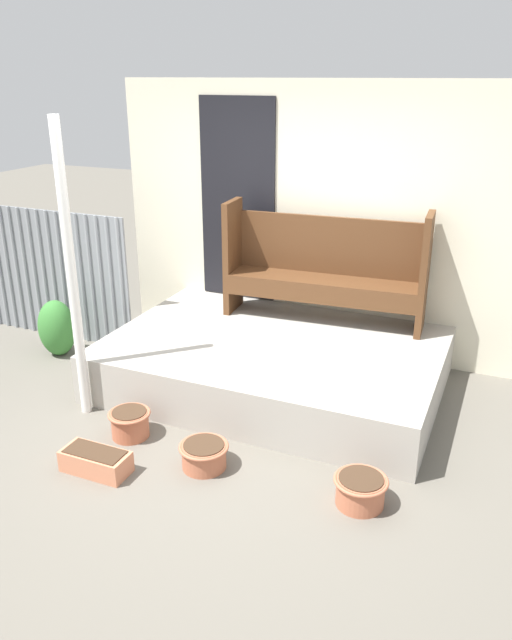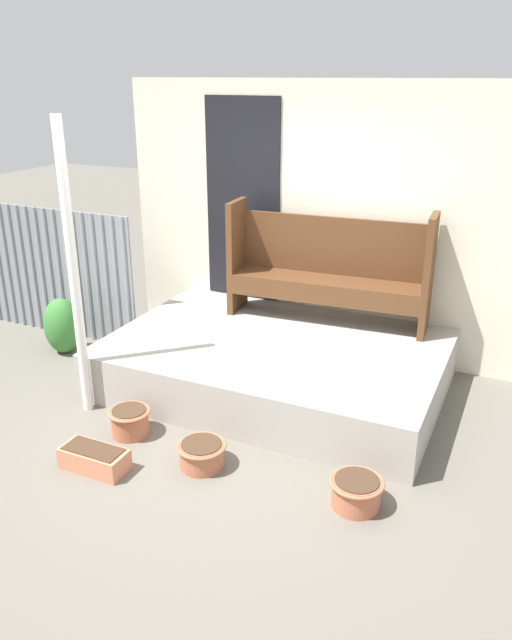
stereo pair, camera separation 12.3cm
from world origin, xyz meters
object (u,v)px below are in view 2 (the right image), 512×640
object	(u,v)px
support_post	(74,274)
flower_pot_middle	(202,453)
bench	(329,265)
flower_pot_right	(356,491)
planter_box_rect	(94,459)
shrub_by_fence	(62,326)
flower_pot_left	(130,421)

from	to	relation	value
support_post	flower_pot_middle	bearing A→B (deg)	-14.05
bench	flower_pot_right	size ratio (longest dim) A/B	5.28
flower_pot_middle	planter_box_rect	size ratio (longest dim) A/B	0.73
support_post	planter_box_rect	size ratio (longest dim) A/B	4.83
flower_pot_right	shrub_by_fence	world-z (taller)	shrub_by_fence
planter_box_rect	shrub_by_fence	bearing A→B (deg)	136.23
flower_pot_right	flower_pot_left	bearing A→B (deg)	176.78
shrub_by_fence	support_post	bearing A→B (deg)	-40.62
flower_pot_left	flower_pot_middle	xyz separation A→B (m)	(0.72, -0.14, -0.02)
support_post	flower_pot_left	distance (m)	1.22
flower_pot_left	shrub_by_fence	world-z (taller)	shrub_by_fence
flower_pot_left	planter_box_rect	distance (m)	0.49
bench	support_post	bearing A→B (deg)	-134.36
planter_box_rect	shrub_by_fence	size ratio (longest dim) A/B	0.86
flower_pot_right	planter_box_rect	world-z (taller)	flower_pot_right
flower_pot_left	shrub_by_fence	bearing A→B (deg)	146.51
flower_pot_left	shrub_by_fence	xyz separation A→B (m)	(-1.52, 1.01, 0.17)
flower_pot_left	shrub_by_fence	distance (m)	1.83
support_post	flower_pot_right	bearing A→B (deg)	-6.80
flower_pot_middle	flower_pot_left	bearing A→B (deg)	169.22
support_post	flower_pot_left	xyz separation A→B (m)	(0.56, -0.18, -1.07)
flower_pot_right	shrub_by_fence	size ratio (longest dim) A/B	0.63
flower_pot_middle	flower_pot_right	size ratio (longest dim) A/B	1.00
support_post	planter_box_rect	xyz separation A→B (m)	(0.60, -0.67, -1.10)
bench	flower_pot_right	xyz separation A→B (m)	(0.92, -2.04, -0.86)
support_post	flower_pot_middle	distance (m)	1.71
bench	flower_pot_left	world-z (taller)	bench
flower_pot_middle	flower_pot_right	distance (m)	1.13
flower_pot_right	planter_box_rect	size ratio (longest dim) A/B	0.73
bench	flower_pot_right	world-z (taller)	bench
flower_pot_right	flower_pot_middle	bearing A→B (deg)	-178.34
support_post	flower_pot_left	size ratio (longest dim) A/B	7.19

